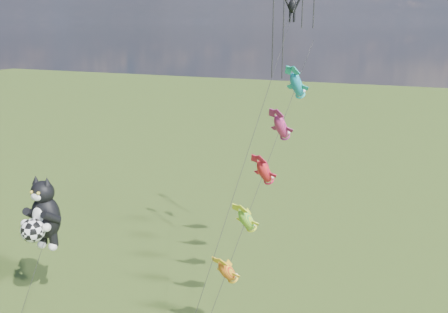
% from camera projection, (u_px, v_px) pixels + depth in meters
% --- Properties ---
extents(cat_kite_rig, '(2.43, 4.15, 9.80)m').
position_uv_depth(cat_kite_rig, '(42.00, 215.00, 33.99)').
color(cat_kite_rig, brown).
rests_on(cat_kite_rig, ground).
extents(fish_windsock_rig, '(3.26, 15.69, 18.57)m').
position_uv_depth(fish_windsock_rig, '(264.00, 172.00, 32.26)').
color(fish_windsock_rig, brown).
rests_on(fish_windsock_rig, ground).
extents(parafoil_rig, '(3.70, 17.37, 26.76)m').
position_uv_depth(parafoil_rig, '(291.00, 4.00, 32.45)').
color(parafoil_rig, brown).
rests_on(parafoil_rig, ground).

